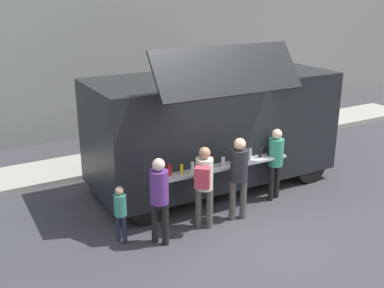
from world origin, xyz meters
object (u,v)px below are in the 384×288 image
object	(u,v)px
customer_front_ordering	(239,172)
customer_mid_with_backpack	(204,180)
child_near_queue	(120,209)
trash_bin	(269,124)
customer_extra_browsing	(275,158)
customer_rear_waiting	(159,194)
food_truck_main	(213,127)

from	to	relation	value
customer_front_ordering	customer_mid_with_backpack	xyz separation A→B (m)	(-0.82, 0.02, -0.01)
customer_front_ordering	child_near_queue	size ratio (longest dim) A/B	1.55
trash_bin	customer_extra_browsing	bearing A→B (deg)	-127.79
customer_mid_with_backpack	customer_rear_waiting	world-z (taller)	customer_rear_waiting
customer_rear_waiting	child_near_queue	bearing A→B (deg)	113.29
trash_bin	customer_mid_with_backpack	distance (m)	6.45
customer_extra_browsing	customer_mid_with_backpack	bearing A→B (deg)	83.72
customer_extra_browsing	child_near_queue	world-z (taller)	customer_extra_browsing
customer_extra_browsing	customer_rear_waiting	bearing A→B (deg)	82.16
child_near_queue	customer_front_ordering	bearing A→B (deg)	-33.94
trash_bin	customer_extra_browsing	distance (m)	4.72
customer_front_ordering	customer_extra_browsing	bearing A→B (deg)	-58.35
customer_mid_with_backpack	trash_bin	bearing A→B (deg)	-10.80
food_truck_main	customer_mid_with_backpack	distance (m)	2.24
food_truck_main	child_near_queue	bearing A→B (deg)	-153.24
trash_bin	child_near_queue	xyz separation A→B (m)	(-6.61, -3.75, 0.25)
food_truck_main	customer_rear_waiting	size ratio (longest dim) A/B	3.40
customer_mid_with_backpack	customer_rear_waiting	xyz separation A→B (m)	(-1.02, -0.09, -0.02)
customer_rear_waiting	customer_extra_browsing	bearing A→B (deg)	-25.30
customer_mid_with_backpack	customer_extra_browsing	world-z (taller)	customer_mid_with_backpack
trash_bin	customer_mid_with_backpack	size ratio (longest dim) A/B	0.51
food_truck_main	customer_extra_browsing	distance (m)	1.66
customer_front_ordering	trash_bin	bearing A→B (deg)	-30.51
customer_rear_waiting	customer_mid_with_backpack	bearing A→B (deg)	-28.57
customer_extra_browsing	trash_bin	bearing A→B (deg)	-53.90
customer_rear_waiting	customer_extra_browsing	size ratio (longest dim) A/B	1.02
customer_extra_browsing	food_truck_main	bearing A→B (deg)	13.31
child_near_queue	food_truck_main	bearing A→B (deg)	-0.37
food_truck_main	trash_bin	distance (m)	4.45
child_near_queue	trash_bin	bearing A→B (deg)	3.41
customer_mid_with_backpack	customer_rear_waiting	distance (m)	1.02
customer_front_ordering	customer_mid_with_backpack	distance (m)	0.82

